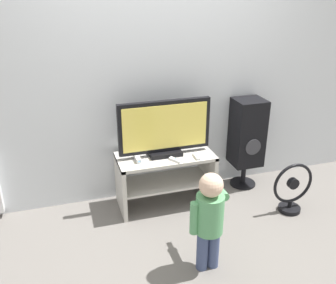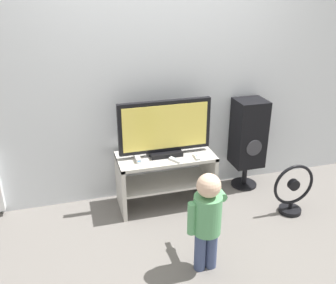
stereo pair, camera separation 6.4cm
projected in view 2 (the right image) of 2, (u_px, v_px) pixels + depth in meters
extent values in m
plane|color=slate|center=(172.00, 214.00, 3.51)|extent=(16.00, 16.00, 0.00)
cube|color=silver|center=(157.00, 65.00, 3.44)|extent=(10.00, 0.06, 2.60)
cube|color=beige|center=(165.00, 157.00, 3.50)|extent=(0.91, 0.43, 0.03)
cube|color=beige|center=(166.00, 182.00, 3.61)|extent=(0.87, 0.39, 0.02)
cube|color=beige|center=(121.00, 186.00, 3.49)|extent=(0.04, 0.43, 0.52)
cube|color=beige|center=(208.00, 174.00, 3.71)|extent=(0.04, 0.43, 0.52)
cube|color=black|center=(165.00, 152.00, 3.51)|extent=(0.30, 0.20, 0.04)
cube|color=black|center=(165.00, 126.00, 3.40)|extent=(0.86, 0.05, 0.48)
cube|color=#F2D859|center=(166.00, 127.00, 3.38)|extent=(0.79, 0.01, 0.41)
cube|color=white|center=(137.00, 158.00, 3.40)|extent=(0.04, 0.16, 0.04)
cube|color=#3F8CE5|center=(139.00, 162.00, 3.33)|extent=(0.02, 0.00, 0.01)
cube|color=white|center=(196.00, 157.00, 3.44)|extent=(0.04, 0.13, 0.02)
cylinder|color=#337FD8|center=(197.00, 155.00, 3.43)|extent=(0.01, 0.01, 0.00)
cube|color=white|center=(175.00, 160.00, 3.37)|extent=(0.10, 0.13, 0.02)
cylinder|color=#337FD8|center=(175.00, 159.00, 3.37)|extent=(0.01, 0.01, 0.00)
cylinder|color=#3F4C72|center=(200.00, 251.00, 2.79)|extent=(0.09, 0.09, 0.33)
cylinder|color=#3F4C72|center=(211.00, 249.00, 2.82)|extent=(0.09, 0.09, 0.33)
cylinder|color=#599E66|center=(207.00, 214.00, 2.68)|extent=(0.21, 0.21, 0.30)
sphere|color=beige|center=(209.00, 186.00, 2.58)|extent=(0.17, 0.17, 0.17)
cylinder|color=#599E66|center=(192.00, 218.00, 2.65)|extent=(0.06, 0.06, 0.25)
cylinder|color=#599E66|center=(217.00, 190.00, 2.77)|extent=(0.06, 0.25, 0.06)
sphere|color=beige|center=(210.00, 181.00, 2.89)|extent=(0.08, 0.08, 0.08)
cube|color=white|center=(208.00, 179.00, 2.92)|extent=(0.03, 0.13, 0.02)
cylinder|color=black|center=(244.00, 184.00, 4.02)|extent=(0.27, 0.27, 0.02)
cylinder|color=black|center=(245.00, 174.00, 3.97)|extent=(0.05, 0.05, 0.26)
cube|color=black|center=(248.00, 133.00, 3.78)|extent=(0.30, 0.28, 0.69)
cylinder|color=#38383D|center=(254.00, 148.00, 3.70)|extent=(0.17, 0.01, 0.17)
cylinder|color=black|center=(290.00, 210.00, 3.55)|extent=(0.21, 0.21, 0.04)
cylinder|color=black|center=(290.00, 205.00, 3.52)|extent=(0.04, 0.04, 0.07)
torus|color=black|center=(294.00, 185.00, 3.44)|extent=(0.41, 0.03, 0.41)
cylinder|color=black|center=(294.00, 185.00, 3.44)|extent=(0.11, 0.05, 0.11)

